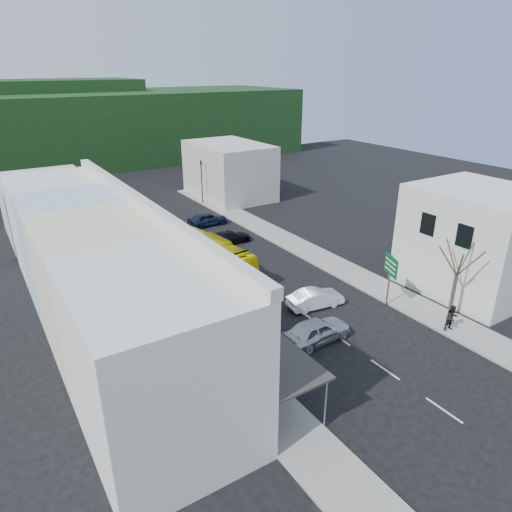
% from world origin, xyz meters
% --- Properties ---
extents(ground, '(120.00, 120.00, 0.00)m').
position_xyz_m(ground, '(0.00, 0.00, 0.00)').
color(ground, black).
rests_on(ground, ground).
extents(sidewalk_left, '(3.00, 52.00, 0.15)m').
position_xyz_m(sidewalk_left, '(-7.50, 10.00, 0.07)').
color(sidewalk_left, gray).
rests_on(sidewalk_left, ground).
extents(sidewalk_right, '(3.00, 52.00, 0.15)m').
position_xyz_m(sidewalk_right, '(7.50, 10.00, 0.07)').
color(sidewalk_right, gray).
rests_on(sidewalk_right, ground).
extents(shopfront_row, '(8.25, 30.00, 8.00)m').
position_xyz_m(shopfront_row, '(-12.49, 5.00, 4.00)').
color(shopfront_row, silver).
rests_on(shopfront_row, ground).
extents(right_building, '(8.00, 9.00, 8.00)m').
position_xyz_m(right_building, '(13.50, -4.00, 4.00)').
color(right_building, silver).
rests_on(right_building, ground).
extents(distant_block_left, '(8.00, 10.00, 6.00)m').
position_xyz_m(distant_block_left, '(-12.00, 27.00, 3.00)').
color(distant_block_left, '#B7B2A8').
rests_on(distant_block_left, ground).
extents(distant_block_right, '(8.00, 12.00, 7.00)m').
position_xyz_m(distant_block_right, '(11.00, 30.00, 3.50)').
color(distant_block_right, '#B7B2A8').
rests_on(distant_block_right, ground).
extents(hillside, '(80.00, 26.00, 14.00)m').
position_xyz_m(hillside, '(-1.45, 65.09, 6.73)').
color(hillside, black).
rests_on(hillside, ground).
extents(bus, '(3.97, 11.82, 3.10)m').
position_xyz_m(bus, '(-3.06, 9.82, 1.55)').
color(bus, '#F6E000').
rests_on(bus, ground).
extents(car_silver, '(4.44, 1.91, 1.40)m').
position_xyz_m(car_silver, '(-1.52, -3.56, 0.70)').
color(car_silver, silver).
rests_on(car_silver, ground).
extents(car_white, '(4.60, 2.37, 1.40)m').
position_xyz_m(car_white, '(1.30, -0.01, 0.70)').
color(car_white, white).
rests_on(car_white, ground).
extents(car_red, '(4.81, 2.49, 1.40)m').
position_xyz_m(car_red, '(-5.00, 1.24, 0.70)').
color(car_red, maroon).
rests_on(car_red, ground).
extents(car_black_near, '(4.51, 1.86, 1.40)m').
position_xyz_m(car_black_near, '(2.40, 14.64, 0.70)').
color(car_black_near, black).
rests_on(car_black_near, ground).
extents(car_navy_mid, '(4.41, 1.83, 1.40)m').
position_xyz_m(car_navy_mid, '(2.99, 20.67, 0.70)').
color(car_navy_mid, '#0F1732').
rests_on(car_navy_mid, ground).
extents(car_black_far, '(4.59, 2.35, 1.40)m').
position_xyz_m(car_black_far, '(-2.12, 20.32, 0.70)').
color(car_black_far, black).
rests_on(car_black_far, ground).
extents(pedestrian_left, '(0.57, 0.70, 1.70)m').
position_xyz_m(pedestrian_left, '(-7.15, 3.66, 1.00)').
color(pedestrian_left, black).
rests_on(pedestrian_left, sidewalk_left).
extents(pedestrian_right, '(0.77, 0.56, 1.70)m').
position_xyz_m(pedestrian_right, '(6.69, -7.42, 1.00)').
color(pedestrian_right, black).
rests_on(pedestrian_right, sidewalk_right).
extents(direction_sign, '(1.43, 1.96, 4.04)m').
position_xyz_m(direction_sign, '(5.80, -2.70, 2.02)').
color(direction_sign, '#055123').
rests_on(direction_sign, ground).
extents(street_tree, '(3.00, 3.00, 6.77)m').
position_xyz_m(street_tree, '(8.00, -6.37, 3.39)').
color(street_tree, '#33291D').
rests_on(street_tree, ground).
extents(traffic_signal, '(1.11, 1.40, 5.60)m').
position_xyz_m(traffic_signal, '(6.29, 28.62, 2.80)').
color(traffic_signal, black).
rests_on(traffic_signal, ground).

